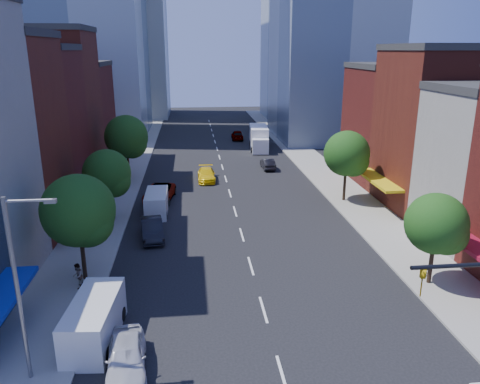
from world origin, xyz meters
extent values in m
plane|color=black|center=(0.00, 0.00, 0.00)|extent=(220.00, 220.00, 0.00)
cube|color=gray|center=(-12.50, 40.00, 0.07)|extent=(5.00, 120.00, 0.15)
cube|color=gray|center=(12.50, 40.00, 0.07)|extent=(5.00, 120.00, 0.15)
cube|color=#581916|center=(-21.00, 29.00, 7.50)|extent=(12.00, 8.00, 15.00)
cube|color=#591D15|center=(-21.00, 37.50, 8.50)|extent=(12.00, 9.00, 17.00)
cube|color=#581916|center=(-21.00, 47.00, 6.50)|extent=(12.00, 10.00, 13.00)
cube|color=#591D15|center=(21.00, 24.00, 7.50)|extent=(12.00, 10.00, 15.00)
cube|color=#581916|center=(21.00, 34.00, 6.50)|extent=(12.00, 10.00, 13.00)
imported|color=gold|center=(4.00, -4.50, 7.15)|extent=(0.22, 0.18, 1.10)
cylinder|color=slate|center=(-12.00, 1.00, 4.65)|extent=(0.20, 0.20, 9.00)
cylinder|color=slate|center=(-11.00, 1.00, 8.95)|extent=(2.00, 0.14, 0.14)
cube|color=slate|center=(-10.10, 1.00, 8.90)|extent=(0.50, 0.25, 0.18)
cylinder|color=black|center=(-11.50, 11.00, 2.11)|extent=(0.28, 0.28, 3.92)
sphere|color=#1A4213|center=(-11.50, 11.00, 5.05)|extent=(4.80, 4.80, 4.80)
sphere|color=#1A4213|center=(-10.90, 10.70, 4.35)|extent=(3.36, 3.36, 3.36)
cylinder|color=black|center=(-11.50, 22.00, 1.97)|extent=(0.28, 0.28, 3.64)
sphere|color=#1A4213|center=(-11.50, 22.00, 4.70)|extent=(4.20, 4.20, 4.20)
sphere|color=#1A4213|center=(-10.90, 21.70, 4.05)|extent=(2.94, 2.94, 2.94)
cylinder|color=black|center=(-11.50, 36.00, 2.25)|extent=(0.28, 0.28, 4.20)
sphere|color=#1A4213|center=(-11.50, 36.00, 5.40)|extent=(5.00, 5.00, 5.00)
sphere|color=#1A4213|center=(-10.90, 35.70, 4.65)|extent=(3.50, 3.50, 3.50)
cylinder|color=black|center=(11.50, 8.00, 1.83)|extent=(0.28, 0.28, 3.36)
sphere|color=#1A4213|center=(11.50, 8.00, 4.35)|extent=(4.00, 4.00, 4.00)
sphere|color=#1A4213|center=(12.10, 7.70, 3.75)|extent=(2.80, 2.80, 2.80)
cylinder|color=black|center=(11.50, 26.00, 2.11)|extent=(0.28, 0.28, 3.92)
sphere|color=#1A4213|center=(11.50, 26.00, 5.05)|extent=(4.60, 4.60, 4.60)
sphere|color=#1A4213|center=(12.10, 25.70, 4.35)|extent=(3.22, 3.22, 3.22)
imported|color=silver|center=(-7.50, 1.16, 0.80)|extent=(2.36, 4.87, 1.60)
imported|color=black|center=(-7.50, 18.11, 0.81)|extent=(2.36, 5.10, 1.62)
imported|color=#999999|center=(-7.50, 28.26, 0.81)|extent=(3.48, 6.16, 1.62)
imported|color=black|center=(-7.50, 27.92, 0.70)|extent=(2.36, 5.00, 1.41)
cube|color=silver|center=(-9.50, 3.92, 1.17)|extent=(2.66, 5.72, 2.34)
cube|color=black|center=(-9.67, 1.81, 1.50)|extent=(2.14, 1.27, 1.00)
cylinder|color=black|center=(-10.65, 2.11, 0.39)|extent=(0.34, 0.86, 0.85)
cylinder|color=black|center=(-8.65, 1.95, 0.39)|extent=(0.34, 0.86, 0.85)
cylinder|color=black|center=(-10.35, 5.88, 0.39)|extent=(0.34, 0.86, 0.85)
cylinder|color=black|center=(-8.35, 5.72, 0.39)|extent=(0.34, 0.86, 0.85)
cube|color=silver|center=(-7.50, 24.25, 1.05)|extent=(2.01, 5.01, 2.11)
cube|color=black|center=(-7.50, 22.34, 1.35)|extent=(1.86, 1.00, 0.90)
cylinder|color=black|center=(-8.40, 22.54, 0.35)|extent=(0.25, 0.76, 0.76)
cylinder|color=black|center=(-6.60, 22.54, 0.35)|extent=(0.25, 0.76, 0.76)
cylinder|color=black|center=(-8.40, 25.95, 0.35)|extent=(0.25, 0.76, 0.76)
cylinder|color=black|center=(-6.60, 25.95, 0.35)|extent=(0.25, 0.76, 0.76)
imported|color=yellow|center=(-2.35, 35.50, 0.72)|extent=(2.05, 5.00, 1.45)
imported|color=black|center=(5.88, 40.37, 0.69)|extent=(1.56, 4.20, 1.37)
imported|color=#999999|center=(3.98, 61.58, 0.81)|extent=(2.10, 4.83, 1.62)
cube|color=white|center=(6.59, 53.66, 1.75)|extent=(3.22, 7.32, 3.51)
cube|color=white|center=(6.25, 49.51, 1.21)|extent=(2.57, 2.17, 2.19)
cylinder|color=black|center=(5.12, 50.49, 0.49)|extent=(0.41, 1.01, 0.99)
cylinder|color=black|center=(7.52, 50.29, 0.49)|extent=(0.41, 1.01, 0.99)
cylinder|color=black|center=(5.53, 55.40, 0.49)|extent=(0.41, 1.01, 0.99)
cylinder|color=black|center=(7.93, 55.20, 0.49)|extent=(0.41, 1.01, 0.99)
imported|color=#999999|center=(-11.65, 9.68, 1.00)|extent=(0.65, 0.83, 1.70)
camera|label=1|loc=(-4.04, -18.69, 15.10)|focal=35.00mm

